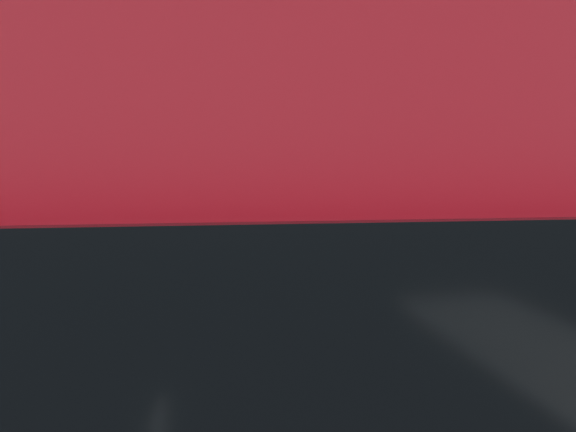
{
  "coord_description": "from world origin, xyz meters",
  "views": [
    {
      "loc": [
        0.7,
        -5.05,
        3.88
      ],
      "look_at": [
        0.99,
        6.4,
        2.5
      ],
      "focal_mm": 28.0,
      "sensor_mm": 36.0,
      "label": 1
    }
  ],
  "objects": [
    {
      "name": "street_lamp",
      "position": [
        -8.22,
        18.0,
        4.18
      ],
      "size": [
        1.06,
        0.22,
        7.0
      ],
      "color": "black",
      "rests_on": "sidewalk_left"
    },
    {
      "name": "building_left_far",
      "position": [
        -11.5,
        52.0,
        6.5
      ],
      "size": [
        5.0,
        20.0,
        13.0
      ],
      "primitive_type": "cube",
      "color": "slate",
      "rests_on": "ground"
    },
    {
      "name": "car_b",
      "position": [
        3.57,
        19.07,
        0.68
      ],
      "size": [
        1.94,
        4.27,
        1.36
      ],
      "primitive_type": "imported",
      "rotation": [
        0.0,
        0.0,
        0.12
      ],
      "color": "gray",
      "rests_on": "ground"
    },
    {
      "name": "sidewalk_left",
      "position": [
        -8.0,
        25.0,
        0.07
      ],
      "size": [
        2.0,
        80.0,
        0.15
      ],
      "primitive_type": "cube",
      "color": "slate",
      "rests_on": "ground"
    },
    {
      "name": "sidewalk_right",
      "position": [
        7.5,
        25.0,
        0.07
      ],
      "size": [
        3.0,
        80.0,
        0.15
      ],
      "primitive_type": "cube",
      "color": "slate",
      "rests_on": "ground"
    },
    {
      "name": "building_modern_block",
      "position": [
        11.47,
        21.0,
        9.9
      ],
      "size": [
        5.03,
        22.0,
        20.0
      ],
      "color": "#9CA2A6",
      "rests_on": "ground"
    },
    {
      "name": "car_c",
      "position": [
        3.71,
        25.92,
        0.64
      ],
      "size": [
        1.92,
        4.43,
        1.27
      ],
      "primitive_type": "imported",
      "rotation": [
        0.0,
        0.0,
        0.03
      ],
      "color": "black",
      "rests_on": "ground"
    },
    {
      "name": "car_a",
      "position": [
        1.42,
        14.31,
        0.66
      ],
      "size": [
        1.66,
        3.9,
        1.31
      ],
      "primitive_type": "imported",
      "rotation": [
        0.0,
        0.0,
        -0.03
      ],
      "color": "black",
      "rests_on": "ground"
    },
    {
      "name": "grey_bus",
      "position": [
        1.91,
        37.97,
        2.19
      ],
      "size": [
        3.83,
        12.86,
        4.1
      ],
      "rotation": [
        0.0,
        0.0,
        -0.07
      ],
      "color": "black",
      "rests_on": "ground"
    },
    {
      "name": "building_victorian",
      "position": [
        11.38,
        44.0,
        9.66
      ],
      "size": [
        6.5,
        24.0,
        21.0
      ],
      "color": "slate",
      "rests_on": "ground"
    },
    {
      "name": "building_left_mid",
      "position": [
        -11.5,
        30.0,
        7.0
      ],
      "size": [
        5.0,
        24.0,
        14.0
      ],
      "primitive_type": "cube",
      "color": "black",
      "rests_on": "ground"
    },
    {
      "name": "red_bus",
      "position": [
        0.84,
        0.78,
        2.37
      ],
      "size": [
        3.44,
        10.75,
        4.28
      ],
      "rotation": [
        0.0,
        0.0,
        0.09
      ],
      "color": "#AB0A1A",
      "rests_on": "ground"
    }
  ]
}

